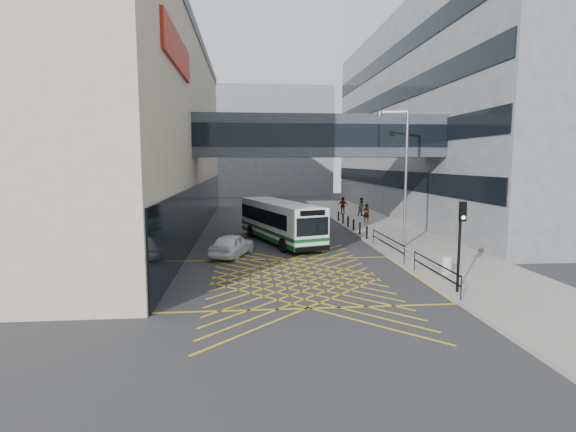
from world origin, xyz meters
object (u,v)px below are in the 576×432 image
object	(u,v)px
litter_bin	(447,265)
traffic_light	(461,234)
car_dark	(283,218)
street_lamp	(403,170)
pedestrian_b	(362,207)
pedestrian_c	(343,206)
car_white	(232,245)
bus	(279,221)
car_silver	(280,227)
pedestrian_a	(366,213)

from	to	relation	value
litter_bin	traffic_light	bearing A→B (deg)	-106.44
car_dark	street_lamp	size ratio (longest dim) A/B	0.54
pedestrian_b	pedestrian_c	size ratio (longest dim) A/B	1.05
litter_bin	car_white	bearing A→B (deg)	151.02
bus	traffic_light	size ratio (longest dim) A/B	2.70
car_white	street_lamp	world-z (taller)	street_lamp
bus	litter_bin	size ratio (longest dim) A/B	12.03
bus	car_silver	world-z (taller)	bus
pedestrian_a	pedestrian_b	bearing A→B (deg)	-104.30
pedestrian_a	car_dark	bearing A→B (deg)	3.52
street_lamp	bus	bearing A→B (deg)	177.68
traffic_light	bus	bearing A→B (deg)	120.99
car_silver	street_lamp	size ratio (longest dim) A/B	0.48
car_white	car_silver	bearing A→B (deg)	-95.06
car_dark	traffic_light	bearing A→B (deg)	94.13
litter_bin	car_silver	bearing A→B (deg)	118.50
street_lamp	car_white	bearing A→B (deg)	-153.43
pedestrian_a	pedestrian_c	distance (m)	6.47
car_dark	traffic_light	world-z (taller)	traffic_light
car_dark	street_lamp	world-z (taller)	street_lamp
car_white	street_lamp	distance (m)	11.86
traffic_light	pedestrian_c	distance (m)	28.74
litter_bin	pedestrian_a	world-z (taller)	pedestrian_a
pedestrian_b	car_white	bearing A→B (deg)	-145.32
car_dark	pedestrian_b	distance (m)	10.36
car_dark	pedestrian_a	distance (m)	7.86
car_white	car_dark	world-z (taller)	car_dark
pedestrian_c	car_white	bearing A→B (deg)	75.97
car_white	pedestrian_a	size ratio (longest dim) A/B	2.62
litter_bin	pedestrian_a	size ratio (longest dim) A/B	0.52
pedestrian_a	bus	bearing A→B (deg)	40.81
car_white	pedestrian_c	world-z (taller)	pedestrian_c
litter_bin	pedestrian_b	xyz separation A→B (m)	(1.90, 23.79, 0.50)
car_white	traffic_light	xyz separation A→B (m)	(9.79, -9.08, 1.98)
car_silver	traffic_light	bearing A→B (deg)	94.47
pedestrian_a	pedestrian_b	world-z (taller)	pedestrian_b
pedestrian_a	car_white	bearing A→B (deg)	43.58
traffic_light	pedestrian_a	xyz separation A→B (m)	(2.02, 22.24, -1.68)
pedestrian_b	street_lamp	bearing A→B (deg)	-115.91
car_white	litter_bin	distance (m)	12.25
street_lamp	pedestrian_c	xyz separation A→B (m)	(0.12, 18.26, -4.07)
car_dark	traffic_light	size ratio (longest dim) A/B	1.22
car_white	traffic_light	size ratio (longest dim) A/B	1.14
car_dark	pedestrian_a	xyz separation A→B (m)	(7.78, 1.10, 0.26)
bus	pedestrian_c	bearing A→B (deg)	44.25
bus	street_lamp	distance (m)	9.08
car_white	car_dark	xyz separation A→B (m)	(4.03, 12.07, 0.04)
car_silver	pedestrian_c	distance (m)	14.37
street_lamp	pedestrian_c	size ratio (longest dim) A/B	4.88
bus	pedestrian_a	world-z (taller)	bus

